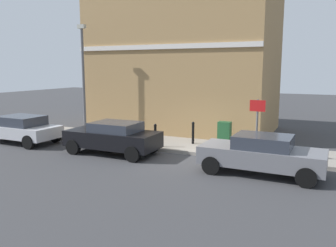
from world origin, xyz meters
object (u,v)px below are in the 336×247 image
object	(u,v)px
street_sign	(257,119)
lamppost	(83,75)
car_silver	(21,128)
bollard_near_cabinet	(193,132)
car_grey	(262,154)
utility_cabinet	(224,136)
bollard_far_kerb	(155,134)
car_black	(113,137)

from	to	relation	value
street_sign	lamppost	xyz separation A→B (m)	(1.31, 9.39, 1.64)
car_silver	bollard_near_cabinet	bearing A→B (deg)	-160.01
car_grey	utility_cabinet	world-z (taller)	car_grey
bollard_near_cabinet	bollard_far_kerb	xyz separation A→B (m)	(-1.29, 1.31, 0.00)
car_black	utility_cabinet	distance (m)	4.88
utility_cabinet	car_black	bearing A→B (deg)	122.14
car_silver	utility_cabinet	xyz separation A→B (m)	(2.64, -9.50, -0.03)
bollard_near_cabinet	street_sign	xyz separation A→B (m)	(-1.29, -3.15, 0.96)
car_silver	street_sign	bearing A→B (deg)	-171.54
car_black	utility_cabinet	bearing A→B (deg)	-147.98
utility_cabinet	street_sign	size ratio (longest dim) A/B	0.50
utility_cabinet	car_silver	bearing A→B (deg)	105.51
car_silver	bollard_near_cabinet	size ratio (longest dim) A/B	3.80
car_grey	utility_cabinet	distance (m)	3.58
car_black	bollard_near_cabinet	bearing A→B (deg)	-134.16
car_grey	lamppost	xyz separation A→B (m)	(3.00, 9.91, 2.58)
bollard_near_cabinet	car_black	bearing A→B (deg)	135.97
car_silver	bollard_near_cabinet	world-z (taller)	car_silver
car_silver	car_black	bearing A→B (deg)	-178.53
car_grey	street_sign	world-z (taller)	street_sign
car_black	lamppost	size ratio (longest dim) A/B	0.70
car_black	bollard_near_cabinet	distance (m)	3.75
street_sign	car_grey	bearing A→B (deg)	-163.12
car_grey	car_silver	distance (m)	11.63
street_sign	bollard_far_kerb	bearing A→B (deg)	89.98
car_grey	car_black	distance (m)	6.27
car_black	street_sign	distance (m)	6.00
bollard_near_cabinet	lamppost	distance (m)	6.76
bollard_far_kerb	street_sign	world-z (taller)	street_sign
car_grey	car_silver	size ratio (longest dim) A/B	1.06
car_black	street_sign	xyz separation A→B (m)	(1.41, -5.76, 0.92)
car_black	street_sign	world-z (taller)	street_sign
utility_cabinet	street_sign	world-z (taller)	street_sign
car_black	bollard_far_kerb	size ratio (longest dim) A/B	3.88
car_grey	bollard_near_cabinet	size ratio (longest dim) A/B	4.04
bollard_far_kerb	lamppost	size ratio (longest dim) A/B	0.18
utility_cabinet	bollard_far_kerb	size ratio (longest dim) A/B	1.11
car_black	lamppost	world-z (taller)	lamppost
car_grey	car_silver	world-z (taller)	car_grey
car_grey	bollard_near_cabinet	world-z (taller)	car_grey
bollard_near_cabinet	bollard_far_kerb	distance (m)	1.84
car_grey	car_black	size ratio (longest dim) A/B	1.04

